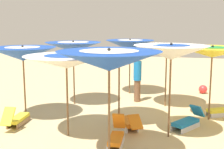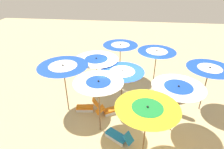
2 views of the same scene
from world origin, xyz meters
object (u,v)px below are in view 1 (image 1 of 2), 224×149
(beach_umbrella_3, at_px, (167,51))
(beach_umbrella_5, at_px, (66,62))
(beach_umbrella_1, at_px, (73,47))
(beach_umbrella_7, at_px, (171,52))
(beach_umbrella_0, at_px, (130,45))
(beach_umbrella_8, at_px, (109,61))
(lounger_2, at_px, (129,122))
(beach_umbrella_6, at_px, (212,52))
(beach_umbrella_4, at_px, (119,59))
(lounger_1, at_px, (187,121))
(beach_ball, at_px, (203,89))
(lounger_4, at_px, (17,119))
(lounger_0, at_px, (116,136))
(beachgoer_0, at_px, (137,77))
(beach_umbrella_2, at_px, (23,54))

(beach_umbrella_3, height_order, beach_umbrella_5, beach_umbrella_3)
(beach_umbrella_1, distance_m, beach_umbrella_7, 4.36)
(beach_umbrella_0, distance_m, beach_umbrella_8, 6.42)
(beach_umbrella_5, xyz_separation_m, lounger_2, (1.47, 0.87, -1.79))
(beach_umbrella_6, xyz_separation_m, beach_umbrella_7, (-1.10, -1.77, 0.14))
(beach_umbrella_3, distance_m, beach_umbrella_4, 2.50)
(lounger_1, bearing_deg, beach_ball, -154.72)
(beach_umbrella_5, distance_m, lounger_4, 2.51)
(beach_umbrella_7, xyz_separation_m, lounger_0, (-1.20, -0.85, -2.02))
(lounger_1, xyz_separation_m, lounger_4, (-4.82, -1.05, 0.01))
(beach_umbrella_1, relative_size, lounger_0, 2.08)
(beach_umbrella_5, relative_size, beach_umbrella_6, 0.96)
(lounger_2, bearing_deg, beach_umbrella_3, -46.75)
(beach_umbrella_3, bearing_deg, beach_umbrella_1, -170.65)
(beach_umbrella_7, xyz_separation_m, beach_ball, (1.05, 5.38, -2.05))
(lounger_0, bearing_deg, beach_umbrella_5, -106.81)
(beach_umbrella_8, xyz_separation_m, lounger_4, (-3.20, 1.52, -1.99))
(beach_umbrella_7, bearing_deg, beach_umbrella_5, -167.48)
(beach_umbrella_1, bearing_deg, lounger_1, -21.87)
(beach_umbrella_0, relative_size, lounger_2, 1.87)
(beach_umbrella_3, relative_size, beachgoer_0, 1.28)
(beach_umbrella_6, bearing_deg, beach_umbrella_0, 137.24)
(beach_umbrella_6, xyz_separation_m, lounger_2, (-2.23, -1.47, -1.90))
(beach_umbrella_8, bearing_deg, beach_ball, 72.93)
(beach_umbrella_2, relative_size, beach_umbrella_8, 0.93)
(beach_umbrella_4, xyz_separation_m, beach_umbrella_6, (2.63, 0.98, 0.17))
(lounger_4, relative_size, beach_ball, 3.66)
(beach_umbrella_0, distance_m, beach_umbrella_6, 4.18)
(beach_umbrella_3, xyz_separation_m, beachgoer_0, (-1.09, 0.38, -1.07))
(beach_umbrella_0, bearing_deg, lounger_4, -116.13)
(beach_umbrella_2, xyz_separation_m, beach_umbrella_6, (5.57, 1.29, 0.06))
(beach_umbrella_1, xyz_separation_m, beach_umbrella_5, (1.01, -3.03, -0.12))
(beach_umbrella_5, height_order, beach_umbrella_6, beach_umbrella_6)
(beach_umbrella_1, distance_m, beach_umbrella_5, 3.19)
(beach_umbrella_2, bearing_deg, beach_umbrella_4, 6.06)
(beach_umbrella_0, distance_m, beach_ball, 3.63)
(beach_umbrella_2, xyz_separation_m, lounger_1, (4.94, 0.34, -1.83))
(beach_umbrella_3, bearing_deg, beach_umbrella_8, -99.66)
(beach_umbrella_4, distance_m, lounger_4, 3.45)
(beach_umbrella_5, height_order, beach_umbrella_8, beach_umbrella_8)
(lounger_0, bearing_deg, beach_umbrella_3, 161.64)
(beach_umbrella_1, height_order, beach_umbrella_7, beach_umbrella_7)
(lounger_4, xyz_separation_m, beach_ball, (5.39, 5.62, -0.03))
(beach_umbrella_2, bearing_deg, lounger_2, -3.05)
(beach_umbrella_7, bearing_deg, beach_umbrella_1, 145.82)
(beachgoer_0, bearing_deg, beach_umbrella_6, 107.04)
(beach_umbrella_4, relative_size, beach_ball, 6.00)
(beach_umbrella_0, xyz_separation_m, beach_umbrella_7, (1.97, -4.61, 0.18))
(beach_umbrella_1, bearing_deg, lounger_2, -40.89)
(beach_umbrella_3, distance_m, lounger_4, 5.45)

